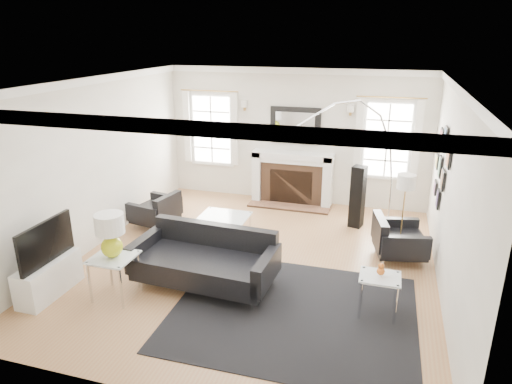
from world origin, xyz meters
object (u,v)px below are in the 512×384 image
(fireplace, at_px, (292,179))
(sofa, at_px, (206,261))
(armchair_right, at_px, (396,240))
(arc_floor_lamp, at_px, (346,167))
(coffee_table, at_px, (223,219))
(gourd_lamp, at_px, (110,233))
(armchair_left, at_px, (157,211))

(fireplace, distance_m, sofa, 3.63)
(sofa, xyz_separation_m, armchair_right, (2.62, 1.59, -0.04))
(sofa, bearing_deg, arc_floor_lamp, 47.30)
(coffee_table, relative_size, arc_floor_lamp, 0.34)
(gourd_lamp, relative_size, arc_floor_lamp, 0.24)
(gourd_lamp, bearing_deg, armchair_left, 104.82)
(coffee_table, xyz_separation_m, arc_floor_lamp, (2.05, 0.34, 1.03))
(armchair_right, distance_m, arc_floor_lamp, 1.41)
(armchair_right, distance_m, coffee_table, 2.94)
(fireplace, distance_m, armchair_left, 2.90)
(coffee_table, xyz_separation_m, gourd_lamp, (-0.73, -2.22, 0.62))
(armchair_right, xyz_separation_m, gourd_lamp, (-3.67, -2.28, 0.65))
(coffee_table, bearing_deg, arc_floor_lamp, 9.41)
(armchair_left, relative_size, arc_floor_lamp, 0.36)
(sofa, bearing_deg, coffee_table, 101.83)
(coffee_table, bearing_deg, armchair_right, 1.15)
(sofa, distance_m, arc_floor_lamp, 2.74)
(sofa, xyz_separation_m, gourd_lamp, (-1.05, -0.69, 0.60))
(arc_floor_lamp, bearing_deg, fireplace, 125.95)
(armchair_left, height_order, armchair_right, armchair_right)
(armchair_left, bearing_deg, armchair_right, -0.93)
(armchair_right, bearing_deg, coffee_table, -178.85)
(armchair_left, height_order, arc_floor_lamp, arc_floor_lamp)
(armchair_right, bearing_deg, arc_floor_lamp, 162.54)
(armchair_left, relative_size, gourd_lamp, 1.51)
(sofa, distance_m, gourd_lamp, 1.39)
(gourd_lamp, bearing_deg, fireplace, 70.45)
(fireplace, bearing_deg, armchair_left, -137.93)
(fireplace, relative_size, arc_floor_lamp, 0.67)
(armchair_right, relative_size, arc_floor_lamp, 0.39)
(armchair_left, bearing_deg, arc_floor_lamp, 3.56)
(fireplace, height_order, arc_floor_lamp, arc_floor_lamp)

